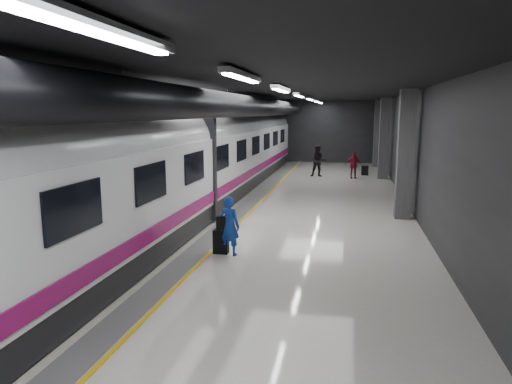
# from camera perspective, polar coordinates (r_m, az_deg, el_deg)

# --- Properties ---
(ground) EXTENTS (40.00, 40.00, 0.00)m
(ground) POSITION_cam_1_polar(r_m,az_deg,el_deg) (15.27, 1.32, -4.16)
(ground) COLOR silver
(ground) RESTS_ON ground
(platform_hall) EXTENTS (10.02, 40.02, 4.51)m
(platform_hall) POSITION_cam_1_polar(r_m,az_deg,el_deg) (15.80, 0.96, 9.29)
(platform_hall) COLOR black
(platform_hall) RESTS_ON ground
(train) EXTENTS (3.05, 38.00, 4.05)m
(train) POSITION_cam_1_polar(r_m,az_deg,el_deg) (15.79, -10.35, 3.79)
(train) COLOR black
(train) RESTS_ON ground
(traveler_main) EXTENTS (0.66, 0.53, 1.57)m
(traveler_main) POSITION_cam_1_polar(r_m,az_deg,el_deg) (11.99, -3.31, -4.25)
(traveler_main) COLOR blue
(traveler_main) RESTS_ON ground
(suitcase_main) EXTENTS (0.40, 0.25, 0.64)m
(suitcase_main) POSITION_cam_1_polar(r_m,az_deg,el_deg) (12.25, -4.40, -6.19)
(suitcase_main) COLOR black
(suitcase_main) RESTS_ON ground
(shoulder_bag) EXTENTS (0.31, 0.21, 0.38)m
(shoulder_bag) POSITION_cam_1_polar(r_m,az_deg,el_deg) (12.09, -4.32, -3.89)
(shoulder_bag) COLOR black
(shoulder_bag) RESTS_ON suitcase_main
(traveler_far_a) EXTENTS (0.94, 0.75, 1.84)m
(traveler_far_a) POSITION_cam_1_polar(r_m,az_deg,el_deg) (26.84, 7.78, 3.88)
(traveler_far_a) COLOR black
(traveler_far_a) RESTS_ON ground
(traveler_far_b) EXTENTS (0.92, 0.47, 1.51)m
(traveler_far_b) POSITION_cam_1_polar(r_m,az_deg,el_deg) (26.53, 12.08, 3.32)
(traveler_far_b) COLOR maroon
(traveler_far_b) RESTS_ON ground
(suitcase_far) EXTENTS (0.41, 0.30, 0.56)m
(suitcase_far) POSITION_cam_1_polar(r_m,az_deg,el_deg) (27.98, 13.45, 2.62)
(suitcase_far) COLOR black
(suitcase_far) RESTS_ON ground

